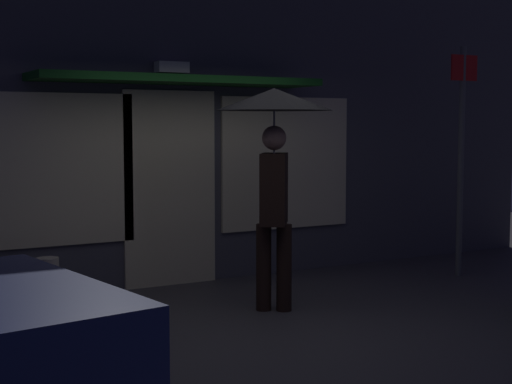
{
  "coord_description": "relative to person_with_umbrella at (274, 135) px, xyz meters",
  "views": [
    {
      "loc": [
        -3.39,
        -5.82,
        1.82
      ],
      "look_at": [
        0.2,
        0.56,
        1.18
      ],
      "focal_mm": 53.99,
      "sensor_mm": 36.0,
      "label": 1
    }
  ],
  "objects": [
    {
      "name": "person_with_umbrella",
      "position": [
        0.0,
        0.0,
        0.0
      ],
      "size": [
        1.12,
        1.12,
        2.17
      ],
      "rotation": [
        0.0,
        0.0,
        0.95
      ],
      "color": "black",
      "rests_on": "ground"
    },
    {
      "name": "building_facade",
      "position": [
        -0.4,
        1.78,
        0.1
      ],
      "size": [
        10.93,
        1.0,
        3.65
      ],
      "color": "#4C4C56",
      "rests_on": "ground"
    },
    {
      "name": "street_sign_post",
      "position": [
        2.83,
        0.4,
        -0.18
      ],
      "size": [
        0.4,
        0.07,
        2.74
      ],
      "color": "#595B60",
      "rests_on": "ground"
    },
    {
      "name": "ground_plane",
      "position": [
        -0.4,
        -0.56,
        -1.72
      ],
      "size": [
        18.0,
        18.0,
        0.0
      ],
      "primitive_type": "plane",
      "color": "#423F44"
    },
    {
      "name": "sidewalk_bollard",
      "position": [
        -1.98,
        0.88,
        -1.44
      ],
      "size": [
        0.21,
        0.21,
        0.56
      ],
      "primitive_type": "cylinder",
      "color": "#B2A899",
      "rests_on": "ground"
    }
  ]
}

